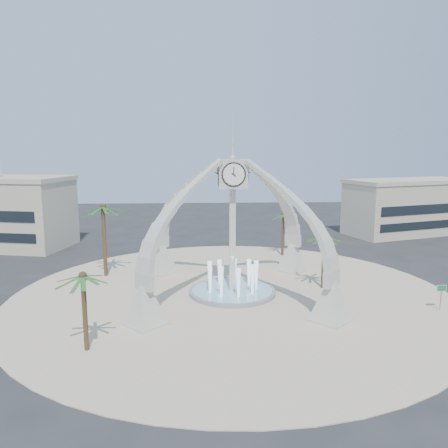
{
  "coord_description": "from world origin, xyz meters",
  "views": [
    {
      "loc": [
        -2.8,
        -38.52,
        13.16
      ],
      "look_at": [
        -0.66,
        2.0,
        6.22
      ],
      "focal_mm": 35.0,
      "sensor_mm": 36.0,
      "label": 1
    }
  ],
  "objects_px": {
    "palm_east": "(324,237)",
    "palm_west": "(103,208)",
    "fountain": "(232,291)",
    "palm_north": "(283,215)",
    "clock_tower": "(232,225)",
    "street_sign": "(441,292)",
    "palm_south": "(83,277)"
  },
  "relations": [
    {
      "from": "palm_west",
      "to": "palm_east",
      "type": "bearing_deg",
      "value": -13.64
    },
    {
      "from": "palm_east",
      "to": "palm_west",
      "type": "xyz_separation_m",
      "value": [
        -21.67,
        5.26,
        2.25
      ]
    },
    {
      "from": "fountain",
      "to": "palm_north",
      "type": "distance_m",
      "value": 16.84
    },
    {
      "from": "palm_east",
      "to": "palm_south",
      "type": "height_order",
      "value": "palm_south"
    },
    {
      "from": "fountain",
      "to": "palm_east",
      "type": "relative_size",
      "value": 1.39
    },
    {
      "from": "palm_east",
      "to": "street_sign",
      "type": "bearing_deg",
      "value": -38.43
    },
    {
      "from": "palm_west",
      "to": "clock_tower",
      "type": "bearing_deg",
      "value": -26.57
    },
    {
      "from": "palm_north",
      "to": "palm_south",
      "type": "height_order",
      "value": "palm_north"
    },
    {
      "from": "fountain",
      "to": "palm_west",
      "type": "relative_size",
      "value": 0.98
    },
    {
      "from": "clock_tower",
      "to": "palm_south",
      "type": "xyz_separation_m",
      "value": [
        -10.46,
        -10.98,
        -1.43
      ]
    },
    {
      "from": "clock_tower",
      "to": "fountain",
      "type": "height_order",
      "value": "clock_tower"
    },
    {
      "from": "clock_tower",
      "to": "palm_east",
      "type": "distance_m",
      "value": 8.99
    },
    {
      "from": "fountain",
      "to": "palm_east",
      "type": "height_order",
      "value": "palm_east"
    },
    {
      "from": "palm_south",
      "to": "palm_east",
      "type": "bearing_deg",
      "value": 32.31
    },
    {
      "from": "palm_east",
      "to": "street_sign",
      "type": "relative_size",
      "value": 2.48
    },
    {
      "from": "clock_tower",
      "to": "palm_south",
      "type": "height_order",
      "value": "clock_tower"
    },
    {
      "from": "clock_tower",
      "to": "street_sign",
      "type": "distance_m",
      "value": 18.27
    },
    {
      "from": "clock_tower",
      "to": "palm_north",
      "type": "height_order",
      "value": "clock_tower"
    },
    {
      "from": "clock_tower",
      "to": "palm_east",
      "type": "relative_size",
      "value": 3.12
    },
    {
      "from": "street_sign",
      "to": "palm_north",
      "type": "bearing_deg",
      "value": 112.66
    },
    {
      "from": "palm_west",
      "to": "palm_south",
      "type": "relative_size",
      "value": 1.41
    },
    {
      "from": "palm_south",
      "to": "street_sign",
      "type": "bearing_deg",
      "value": 11.97
    },
    {
      "from": "clock_tower",
      "to": "palm_south",
      "type": "relative_size",
      "value": 3.1
    },
    {
      "from": "palm_west",
      "to": "palm_north",
      "type": "distance_m",
      "value": 21.82
    },
    {
      "from": "palm_north",
      "to": "street_sign",
      "type": "height_order",
      "value": "palm_north"
    },
    {
      "from": "street_sign",
      "to": "palm_south",
      "type": "bearing_deg",
      "value": -171.24
    },
    {
      "from": "clock_tower",
      "to": "palm_east",
      "type": "height_order",
      "value": "clock_tower"
    },
    {
      "from": "clock_tower",
      "to": "palm_east",
      "type": "xyz_separation_m",
      "value": [
        8.78,
        1.18,
        -1.49
      ]
    },
    {
      "from": "clock_tower",
      "to": "palm_north",
      "type": "xyz_separation_m",
      "value": [
        7.35,
        14.36,
        -1.35
      ]
    },
    {
      "from": "clock_tower",
      "to": "street_sign",
      "type": "relative_size",
      "value": 7.74
    },
    {
      "from": "fountain",
      "to": "palm_north",
      "type": "height_order",
      "value": "palm_north"
    },
    {
      "from": "palm_east",
      "to": "palm_west",
      "type": "relative_size",
      "value": 0.7
    }
  ]
}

